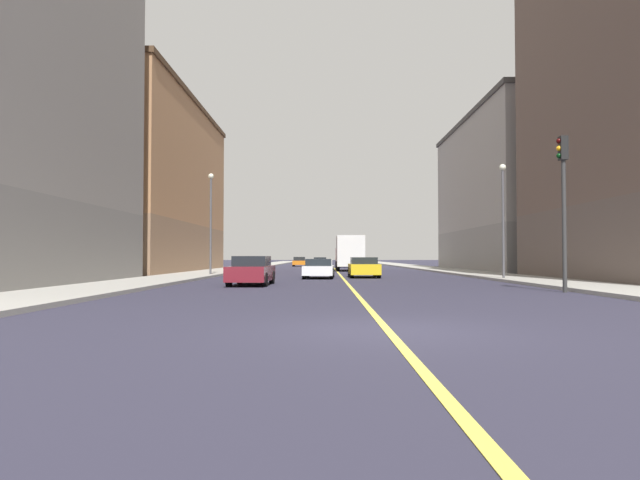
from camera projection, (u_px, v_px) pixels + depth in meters
ground_plane at (387, 330)px, 10.02m from camera, size 400.00×400.00×0.00m
sidewalk_left at (430, 268)px, 58.92m from camera, size 3.78×168.00×0.15m
sidewalk_right at (241, 268)px, 59.08m from camera, size 3.78×168.00×0.15m
lane_center_stripe at (335, 269)px, 59.00m from camera, size 0.16×154.00×0.01m
building_left_mid at (523, 194)px, 51.67m from camera, size 11.35×24.08×14.38m
building_right_midblock at (133, 187)px, 47.05m from camera, size 11.35×25.24×14.63m
traffic_light_left_near at (563, 191)px, 20.65m from camera, size 0.40×0.32×5.87m
street_lamp_left_near at (503, 208)px, 30.73m from camera, size 0.36×0.36×6.37m
street_lamp_right_near at (211, 213)px, 37.30m from camera, size 0.36×0.36×6.83m
car_black at (320, 262)px, 73.34m from camera, size 1.92×4.03×1.23m
car_blue at (346, 262)px, 69.08m from camera, size 1.79×4.25×1.36m
car_maroon at (252, 271)px, 25.88m from camera, size 1.90×4.41×1.36m
car_orange at (299, 262)px, 75.14m from camera, size 1.82×4.11×1.28m
car_white at (319, 269)px, 34.01m from camera, size 1.98×4.29×1.20m
car_yellow at (364, 267)px, 35.41m from camera, size 1.91×4.31×1.30m
box_truck at (350, 253)px, 51.28m from camera, size 2.55×7.11×3.22m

